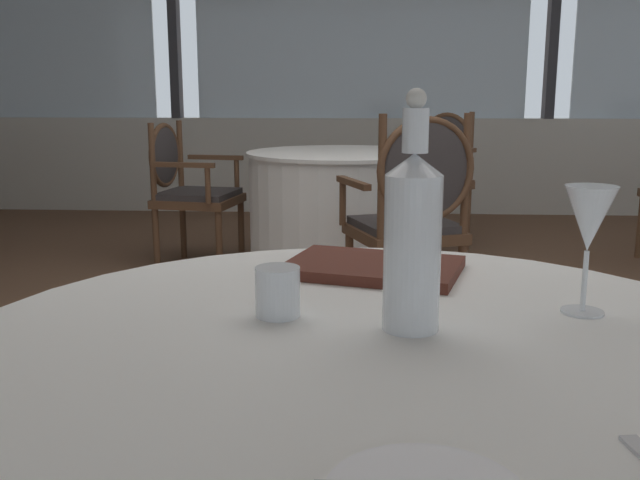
{
  "coord_description": "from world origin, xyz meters",
  "views": [
    {
      "loc": [
        0.03,
        -2.6,
        1.06
      ],
      "look_at": [
        -0.03,
        -1.54,
        0.84
      ],
      "focal_mm": 39.41,
      "sensor_mm": 36.0,
      "label": 1
    }
  ],
  "objects_px": {
    "dining_chair_1_1": "(186,183)",
    "dining_chair_1_2": "(413,207)",
    "water_bottle": "(413,236)",
    "menu_book": "(373,267)",
    "dining_chair_1_0": "(435,169)",
    "wine_glass": "(589,222)",
    "water_tumbler": "(278,292)"
  },
  "relations": [
    {
      "from": "dining_chair_1_1",
      "to": "water_tumbler",
      "type": "bearing_deg",
      "value": -64.31
    },
    {
      "from": "wine_glass",
      "to": "water_bottle",
      "type": "bearing_deg",
      "value": -161.3
    },
    {
      "from": "wine_glass",
      "to": "dining_chair_1_1",
      "type": "distance_m",
      "value": 3.51
    },
    {
      "from": "wine_glass",
      "to": "water_tumbler",
      "type": "xyz_separation_m",
      "value": [
        -0.46,
        -0.04,
        -0.1
      ]
    },
    {
      "from": "water_tumbler",
      "to": "dining_chair_1_0",
      "type": "relative_size",
      "value": 0.08
    },
    {
      "from": "wine_glass",
      "to": "water_tumbler",
      "type": "relative_size",
      "value": 2.59
    },
    {
      "from": "water_bottle",
      "to": "dining_chair_1_1",
      "type": "bearing_deg",
      "value": 109.39
    },
    {
      "from": "water_tumbler",
      "to": "dining_chair_1_1",
      "type": "xyz_separation_m",
      "value": [
        -0.96,
        3.23,
        -0.25
      ]
    },
    {
      "from": "dining_chair_1_1",
      "to": "dining_chair_1_2",
      "type": "distance_m",
      "value": 1.7
    },
    {
      "from": "water_bottle",
      "to": "dining_chair_1_2",
      "type": "relative_size",
      "value": 0.34
    },
    {
      "from": "dining_chair_1_1",
      "to": "menu_book",
      "type": "bearing_deg",
      "value": -60.37
    },
    {
      "from": "menu_book",
      "to": "dining_chair_1_2",
      "type": "height_order",
      "value": "dining_chair_1_2"
    },
    {
      "from": "water_tumbler",
      "to": "dining_chair_1_0",
      "type": "distance_m",
      "value": 3.89
    },
    {
      "from": "water_bottle",
      "to": "dining_chair_1_2",
      "type": "xyz_separation_m",
      "value": [
        0.16,
        2.2,
        -0.31
      ]
    },
    {
      "from": "dining_chair_1_2",
      "to": "dining_chair_1_1",
      "type": "bearing_deg",
      "value": 29.81
    },
    {
      "from": "water_tumbler",
      "to": "menu_book",
      "type": "distance_m",
      "value": 0.31
    },
    {
      "from": "water_tumbler",
      "to": "dining_chair_1_0",
      "type": "height_order",
      "value": "dining_chair_1_0"
    },
    {
      "from": "water_bottle",
      "to": "menu_book",
      "type": "relative_size",
      "value": 1.07
    },
    {
      "from": "dining_chair_1_0",
      "to": "water_bottle",
      "type": "bearing_deg",
      "value": 32.86
    },
    {
      "from": "dining_chair_1_1",
      "to": "dining_chair_1_2",
      "type": "bearing_deg",
      "value": -30.19
    },
    {
      "from": "wine_glass",
      "to": "menu_book",
      "type": "distance_m",
      "value": 0.41
    },
    {
      "from": "menu_book",
      "to": "dining_chair_1_1",
      "type": "height_order",
      "value": "dining_chair_1_1"
    },
    {
      "from": "menu_book",
      "to": "dining_chair_1_1",
      "type": "distance_m",
      "value": 3.17
    },
    {
      "from": "water_bottle",
      "to": "wine_glass",
      "type": "xyz_separation_m",
      "value": [
        0.27,
        0.09,
        0.01
      ]
    },
    {
      "from": "dining_chair_1_1",
      "to": "dining_chair_1_2",
      "type": "relative_size",
      "value": 0.92
    },
    {
      "from": "dining_chair_1_0",
      "to": "wine_glass",
      "type": "bearing_deg",
      "value": 36.72
    },
    {
      "from": "water_bottle",
      "to": "dining_chair_1_2",
      "type": "height_order",
      "value": "water_bottle"
    },
    {
      "from": "dining_chair_1_2",
      "to": "water_bottle",
      "type": "bearing_deg",
      "value": 154.94
    },
    {
      "from": "wine_glass",
      "to": "dining_chair_1_0",
      "type": "distance_m",
      "value": 3.81
    },
    {
      "from": "water_bottle",
      "to": "dining_chair_1_1",
      "type": "xyz_separation_m",
      "value": [
        -1.15,
        3.28,
        -0.34
      ]
    },
    {
      "from": "water_bottle",
      "to": "wine_glass",
      "type": "relative_size",
      "value": 1.72
    },
    {
      "from": "dining_chair_1_1",
      "to": "dining_chair_1_2",
      "type": "xyz_separation_m",
      "value": [
        1.32,
        -1.08,
        0.04
      ]
    }
  ]
}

